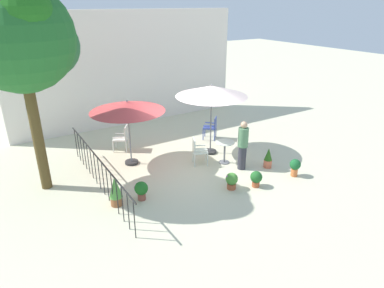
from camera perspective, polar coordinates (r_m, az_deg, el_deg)
ground_plane at (r=11.12m, az=-0.10°, el=-3.41°), size 60.00×60.00×0.00m
villa_facade at (r=14.69m, az=-10.58°, el=12.40°), size 9.94×0.30×4.69m
terrace_railing at (r=9.74m, az=-15.60°, el=-3.86°), size 0.03×5.48×1.01m
shade_tree at (r=9.51m, az=-27.07°, el=15.81°), size 2.83×2.70×5.50m
patio_umbrella_0 at (r=10.65m, az=-10.91°, el=6.18°), size 2.35×2.35×2.17m
patio_umbrella_1 at (r=11.23m, az=3.34°, el=8.88°), size 2.41×2.41×2.47m
cafe_table_0 at (r=11.05m, az=5.56°, el=-0.76°), size 0.62×0.62×0.75m
patio_chair_0 at (r=10.90m, az=0.99°, el=-0.93°), size 0.59×0.57×0.91m
patio_chair_1 at (r=12.99m, az=3.37°, el=3.03°), size 0.65×0.64×0.88m
patio_chair_2 at (r=12.21m, az=-11.66°, el=1.24°), size 0.67×0.66×0.91m
potted_plant_0 at (r=11.05m, az=12.79°, el=-2.33°), size 0.26×0.26×0.67m
potted_plant_1 at (r=9.00m, az=-12.84°, el=-7.70°), size 0.34×0.34×0.84m
potted_plant_2 at (r=9.65m, az=6.73°, el=-6.13°), size 0.35×0.35×0.50m
potted_plant_3 at (r=9.87m, az=10.83°, el=-5.70°), size 0.35×0.35×0.48m
potted_plant_4 at (r=9.17m, az=-8.62°, el=-7.62°), size 0.37×0.37×0.53m
potted_plant_5 at (r=10.71m, az=17.07°, el=-3.61°), size 0.33×0.33×0.56m
standing_person at (r=10.61m, az=8.61°, el=-0.18°), size 0.36×0.36×1.59m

